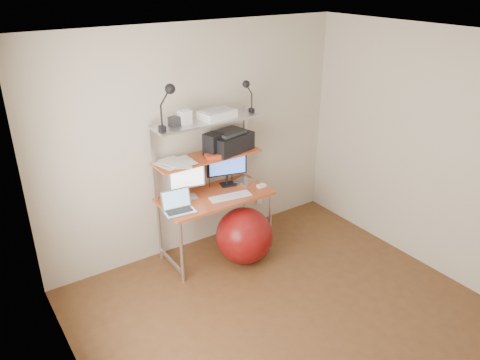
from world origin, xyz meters
The scene contains 20 objects.
room centered at (0.00, 0.00, 1.25)m, with size 3.60×3.60×3.60m.
computer_desk centered at (0.00, 1.50, 0.96)m, with size 1.20×0.60×1.57m.
wall_outlet centered at (0.85, 1.79, 0.30)m, with size 0.08×0.01×0.12m, color white.
monitor_silver centered at (-0.27, 1.55, 0.97)m, with size 0.39×0.17×0.44m.
monitor_black centered at (0.26, 1.60, 0.97)m, with size 0.45×0.18×0.46m.
laptop centered at (-0.49, 1.35, 0.79)m, with size 0.33×0.28×0.27m.
keyboard centered at (0.11, 1.31, 0.75)m, with size 0.46×0.13×0.01m, color white.
mouse centered at (0.54, 1.33, 0.75)m, with size 0.10×0.06×0.03m, color white.
mac_mini centered at (0.44, 1.52, 0.76)m, with size 0.18×0.18×0.03m, color silver.
phone centered at (-0.03, 1.34, 0.74)m, with size 0.06×0.12×0.01m, color black.
printer centered at (0.28, 1.58, 1.26)m, with size 0.54×0.42×0.23m.
nas_cube centered at (0.06, 1.56, 1.27)m, with size 0.16×0.16×0.24m, color black.
red_box centered at (0.02, 1.48, 1.17)m, with size 0.17×0.11×0.05m, color #BD381E.
scanner centered at (0.12, 1.56, 1.60)m, with size 0.39×0.28×0.10m.
box_white centered at (-0.25, 1.57, 1.62)m, with size 0.12×0.10×0.14m, color white.
box_grey centered at (-0.36, 1.58, 1.60)m, with size 0.09×0.09×0.09m, color #29292B.
clip_lamp_left centered at (-0.46, 1.47, 1.88)m, with size 0.18×0.10×0.45m.
clip_lamp_right centered at (0.48, 1.53, 1.81)m, with size 0.14×0.08×0.36m.
exercise_ball centered at (0.19, 1.15, 0.31)m, with size 0.62×0.62×0.62m, color maroon.
paper_stack centered at (-0.38, 1.57, 1.16)m, with size 0.41×0.42×0.02m.
Camera 1 is at (-2.30, -2.46, 2.98)m, focal length 35.00 mm.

